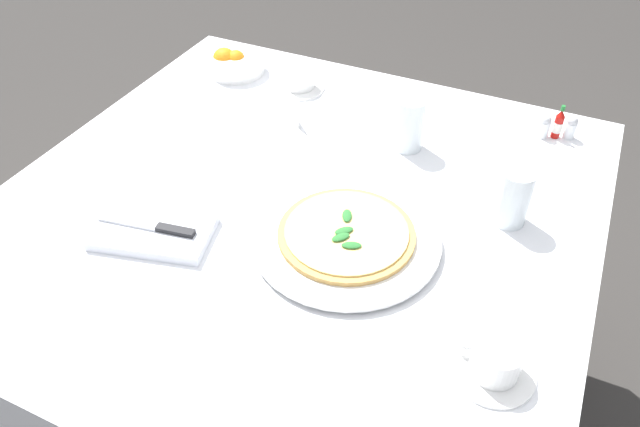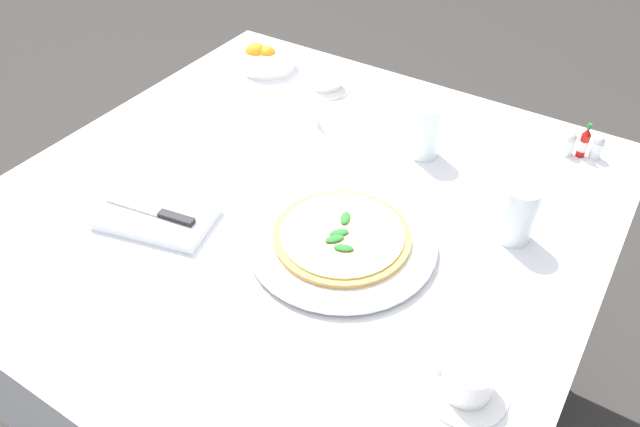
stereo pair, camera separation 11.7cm
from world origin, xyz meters
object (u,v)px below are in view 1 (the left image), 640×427
(dinner_knife, at_px, (151,226))
(menu_card, at_px, (292,108))
(water_glass_far_left, at_px, (512,200))
(pizza, at_px, (346,233))
(coffee_cup_far_right, at_px, (495,361))
(water_glass_right_edge, at_px, (409,127))
(salt_shaker, at_px, (544,127))
(napkin_folded, at_px, (154,232))
(pepper_shaker, at_px, (570,128))
(citrus_bowl, at_px, (234,63))
(coffee_cup_left_edge, at_px, (299,80))
(hot_sauce_bottle, at_px, (558,124))
(pizza_plate, at_px, (346,238))

(dinner_knife, bearing_deg, menu_card, -105.67)
(water_glass_far_left, xyz_separation_m, menu_card, (0.55, -0.15, -0.02))
(pizza, distance_m, dinner_knife, 0.37)
(coffee_cup_far_right, distance_m, water_glass_right_edge, 0.61)
(salt_shaker, distance_m, menu_card, 0.59)
(water_glass_far_left, height_order, napkin_folded, water_glass_far_left)
(pizza, bearing_deg, salt_shaker, -117.65)
(pepper_shaker, bearing_deg, citrus_bowl, 3.28)
(coffee_cup_left_edge, relative_size, coffee_cup_far_right, 1.00)
(water_glass_right_edge, bearing_deg, napkin_folded, 54.75)
(coffee_cup_left_edge, xyz_separation_m, salt_shaker, (-0.61, -0.04, -0.00))
(dinner_knife, bearing_deg, napkin_folded, 180.00)
(citrus_bowl, bearing_deg, pepper_shaker, -176.72)
(pizza, distance_m, hot_sauce_bottle, 0.61)
(pizza, height_order, citrus_bowl, citrus_bowl)
(coffee_cup_far_right, height_order, salt_shaker, coffee_cup_far_right)
(dinner_knife, bearing_deg, pizza, -167.63)
(coffee_cup_far_right, relative_size, menu_card, 1.97)
(hot_sauce_bottle, distance_m, pepper_shaker, 0.03)
(pizza_plate, relative_size, water_glass_right_edge, 2.90)
(coffee_cup_far_right, distance_m, salt_shaker, 0.69)
(water_glass_far_left, height_order, salt_shaker, water_glass_far_left)
(coffee_cup_left_edge, bearing_deg, pizza, 124.83)
(dinner_knife, relative_size, menu_card, 2.92)
(hot_sauce_bottle, distance_m, menu_card, 0.62)
(napkin_folded, distance_m, dinner_knife, 0.01)
(menu_card, bearing_deg, hot_sauce_bottle, -117.94)
(menu_card, bearing_deg, coffee_cup_far_right, -176.07)
(pizza, bearing_deg, water_glass_right_edge, -90.43)
(water_glass_right_edge, relative_size, salt_shaker, 2.18)
(salt_shaker, distance_m, pepper_shaker, 0.06)
(pizza_plate, height_order, citrus_bowl, citrus_bowl)
(pizza_plate, bearing_deg, coffee_cup_left_edge, -55.16)
(pizza_plate, xyz_separation_m, pepper_shaker, (-0.33, -0.54, 0.01))
(coffee_cup_left_edge, relative_size, menu_card, 1.97)
(coffee_cup_left_edge, distance_m, water_glass_right_edge, 0.37)
(pizza_plate, xyz_separation_m, menu_card, (0.29, -0.35, 0.02))
(pizza, relative_size, pepper_shaker, 4.57)
(hot_sauce_bottle, bearing_deg, pizza_plate, 60.45)
(water_glass_far_left, relative_size, dinner_knife, 0.61)
(pizza_plate, bearing_deg, pepper_shaker, -121.30)
(pizza_plate, height_order, menu_card, menu_card)
(water_glass_far_left, distance_m, citrus_bowl, 0.86)
(coffee_cup_far_right, distance_m, citrus_bowl, 1.08)
(salt_shaker, height_order, menu_card, menu_card)
(coffee_cup_far_right, xyz_separation_m, citrus_bowl, (0.85, -0.66, -0.00))
(water_glass_right_edge, bearing_deg, salt_shaker, -147.35)
(water_glass_far_left, xyz_separation_m, citrus_bowl, (0.80, -0.30, -0.03))
(water_glass_far_left, bearing_deg, pizza, 36.23)
(dinner_knife, xyz_separation_m, citrus_bowl, (0.20, -0.63, 0.00))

